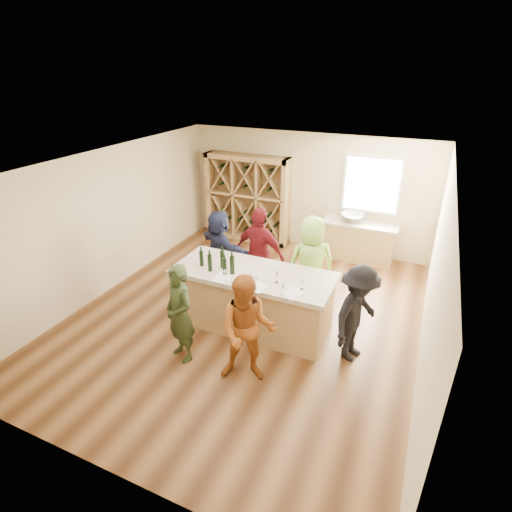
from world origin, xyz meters
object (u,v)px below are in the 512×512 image
at_px(tasting_counter_base, 253,301).
at_px(person_far_left, 220,248).
at_px(wine_bottle_a, 201,258).
at_px(person_near_right, 247,330).
at_px(person_far_mid, 260,254).
at_px(person_far_right, 311,263).
at_px(person_near_left, 180,314).
at_px(person_server, 357,314).
at_px(sink, 352,218).
at_px(wine_bottle_e, 232,265).
at_px(wine_bottle_b, 210,263).
at_px(wine_bottle_c, 222,259).
at_px(wine_rack, 247,198).
at_px(wine_bottle_d, 225,266).

height_order(tasting_counter_base, person_far_left, person_far_left).
distance_m(wine_bottle_a, person_near_right, 1.76).
bearing_deg(person_far_mid, person_near_right, 119.31).
relative_size(person_far_mid, person_far_right, 1.02).
height_order(person_near_left, person_server, person_near_left).
height_order(sink, person_server, person_server).
xyz_separation_m(sink, person_far_right, (-0.26, -2.41, -0.11)).
distance_m(wine_bottle_a, person_far_left, 1.40).
bearing_deg(wine_bottle_e, wine_bottle_b, -171.64).
bearing_deg(sink, person_near_left, -109.32).
xyz_separation_m(wine_bottle_c, person_near_left, (-0.13, -1.15, -0.43)).
xyz_separation_m(wine_bottle_a, person_far_right, (1.60, 1.19, -0.32)).
bearing_deg(person_server, person_far_left, 85.38).
distance_m(wine_bottle_a, person_far_right, 2.02).
relative_size(person_near_right, person_server, 1.05).
bearing_deg(person_far_left, person_server, -175.43).
bearing_deg(person_near_right, person_server, 21.21).
relative_size(sink, person_far_mid, 0.29).
bearing_deg(sink, wine_bottle_a, -117.35).
bearing_deg(wine_bottle_a, wine_bottle_c, 13.12).
xyz_separation_m(wine_rack, person_far_right, (2.44, -2.48, -0.20)).
distance_m(person_near_left, person_far_mid, 2.24).
height_order(wine_bottle_d, person_server, person_server).
distance_m(wine_rack, person_near_right, 5.21).
height_order(wine_bottle_a, wine_bottle_d, wine_bottle_d).
bearing_deg(tasting_counter_base, person_near_right, -69.29).
bearing_deg(person_near_right, wine_bottle_c, 112.91).
distance_m(wine_bottle_b, person_server, 2.49).
height_order(wine_bottle_b, person_far_right, person_far_right).
distance_m(wine_bottle_d, wine_bottle_e, 0.12).
distance_m(sink, wine_bottle_e, 3.85).
height_order(person_near_right, person_far_mid, person_far_mid).
height_order(tasting_counter_base, wine_bottle_a, wine_bottle_a).
bearing_deg(wine_bottle_d, person_near_right, -48.19).
bearing_deg(person_far_right, person_far_left, -33.39).
height_order(person_near_right, person_far_right, person_far_right).
bearing_deg(wine_bottle_c, person_far_right, 41.59).
relative_size(tasting_counter_base, person_far_mid, 1.41).
bearing_deg(sink, wine_bottle_b, -113.82).
xyz_separation_m(person_server, person_far_mid, (-2.09, 1.12, 0.12)).
bearing_deg(person_far_mid, wine_bottle_b, 83.77).
xyz_separation_m(wine_bottle_a, wine_bottle_e, (0.61, -0.05, 0.02)).
xyz_separation_m(person_near_left, person_far_left, (-0.59, 2.35, -0.00)).
bearing_deg(person_near_left, wine_bottle_b, 114.81).
bearing_deg(person_far_right, wine_bottle_e, 20.89).
bearing_deg(person_far_mid, person_far_right, -167.46).
relative_size(wine_rack, tasting_counter_base, 0.85).
distance_m(sink, person_server, 3.66).
bearing_deg(person_server, wine_bottle_b, 110.95).
bearing_deg(person_far_mid, person_far_left, 1.54).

